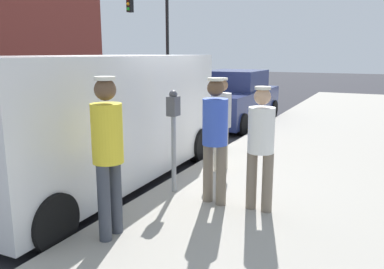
{
  "coord_description": "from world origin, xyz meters",
  "views": [
    {
      "loc": [
        4.05,
        -5.66,
        2.2
      ],
      "look_at": [
        1.65,
        -0.73,
        1.05
      ],
      "focal_mm": 36.72,
      "sensor_mm": 36.0,
      "label": 1
    }
  ],
  "objects_px": {
    "parking_meter_near": "(173,124)",
    "traffic_light_corner": "(153,26)",
    "pedestrian_in_gray": "(221,118)",
    "parked_van": "(95,118)",
    "pedestrian_in_blue": "(215,133)",
    "parked_sedan_ahead": "(233,100)",
    "pedestrian_in_yellow": "(108,147)",
    "pedestrian_in_white": "(261,141)"
  },
  "relations": [
    {
      "from": "parking_meter_near",
      "to": "traffic_light_corner",
      "type": "xyz_separation_m",
      "value": [
        -8.14,
        12.75,
        2.34
      ]
    },
    {
      "from": "traffic_light_corner",
      "to": "pedestrian_in_gray",
      "type": "bearing_deg",
      "value": -53.8
    },
    {
      "from": "parking_meter_near",
      "to": "parked_van",
      "type": "height_order",
      "value": "parked_van"
    },
    {
      "from": "parked_van",
      "to": "traffic_light_corner",
      "type": "height_order",
      "value": "traffic_light_corner"
    },
    {
      "from": "parked_van",
      "to": "pedestrian_in_blue",
      "type": "bearing_deg",
      "value": -5.8
    },
    {
      "from": "traffic_light_corner",
      "to": "parked_sedan_ahead",
      "type": "bearing_deg",
      "value": -42.4
    },
    {
      "from": "parked_sedan_ahead",
      "to": "parking_meter_near",
      "type": "bearing_deg",
      "value": -77.22
    },
    {
      "from": "pedestrian_in_gray",
      "to": "parked_van",
      "type": "height_order",
      "value": "parked_van"
    },
    {
      "from": "parking_meter_near",
      "to": "pedestrian_in_gray",
      "type": "distance_m",
      "value": 1.35
    },
    {
      "from": "pedestrian_in_gray",
      "to": "parked_sedan_ahead",
      "type": "relative_size",
      "value": 0.37
    },
    {
      "from": "pedestrian_in_blue",
      "to": "pedestrian_in_yellow",
      "type": "relative_size",
      "value": 0.96
    },
    {
      "from": "pedestrian_in_blue",
      "to": "traffic_light_corner",
      "type": "height_order",
      "value": "traffic_light_corner"
    },
    {
      "from": "pedestrian_in_gray",
      "to": "pedestrian_in_yellow",
      "type": "height_order",
      "value": "pedestrian_in_yellow"
    },
    {
      "from": "pedestrian_in_white",
      "to": "parked_sedan_ahead",
      "type": "bearing_deg",
      "value": 112.75
    },
    {
      "from": "parked_van",
      "to": "pedestrian_in_gray",
      "type": "bearing_deg",
      "value": 36.29
    },
    {
      "from": "parked_van",
      "to": "parked_sedan_ahead",
      "type": "height_order",
      "value": "parked_van"
    },
    {
      "from": "pedestrian_in_white",
      "to": "traffic_light_corner",
      "type": "distance_m",
      "value": 16.18
    },
    {
      "from": "pedestrian_in_gray",
      "to": "pedestrian_in_white",
      "type": "relative_size",
      "value": 1.0
    },
    {
      "from": "pedestrian_in_white",
      "to": "parked_van",
      "type": "height_order",
      "value": "parked_van"
    },
    {
      "from": "parking_meter_near",
      "to": "pedestrian_in_white",
      "type": "distance_m",
      "value": 1.36
    },
    {
      "from": "pedestrian_in_gray",
      "to": "traffic_light_corner",
      "type": "height_order",
      "value": "traffic_light_corner"
    },
    {
      "from": "parking_meter_near",
      "to": "pedestrian_in_blue",
      "type": "bearing_deg",
      "value": -12.31
    },
    {
      "from": "pedestrian_in_gray",
      "to": "traffic_light_corner",
      "type": "distance_m",
      "value": 14.36
    },
    {
      "from": "parking_meter_near",
      "to": "parked_sedan_ahead",
      "type": "bearing_deg",
      "value": 102.78
    },
    {
      "from": "parking_meter_near",
      "to": "parked_sedan_ahead",
      "type": "relative_size",
      "value": 0.35
    },
    {
      "from": "pedestrian_in_gray",
      "to": "pedestrian_in_yellow",
      "type": "distance_m",
      "value": 2.94
    },
    {
      "from": "pedestrian_in_blue",
      "to": "parked_sedan_ahead",
      "type": "xyz_separation_m",
      "value": [
        -2.24,
        6.86,
        -0.39
      ]
    },
    {
      "from": "pedestrian_in_blue",
      "to": "pedestrian_in_white",
      "type": "relative_size",
      "value": 1.06
    },
    {
      "from": "pedestrian_in_white",
      "to": "parked_sedan_ahead",
      "type": "relative_size",
      "value": 0.37
    },
    {
      "from": "pedestrian_in_blue",
      "to": "parked_sedan_ahead",
      "type": "distance_m",
      "value": 7.23
    },
    {
      "from": "pedestrian_in_white",
      "to": "pedestrian_in_blue",
      "type": "bearing_deg",
      "value": -177.37
    },
    {
      "from": "parking_meter_near",
      "to": "pedestrian_in_yellow",
      "type": "distance_m",
      "value": 1.61
    },
    {
      "from": "pedestrian_in_yellow",
      "to": "traffic_light_corner",
      "type": "bearing_deg",
      "value": 119.74
    },
    {
      "from": "traffic_light_corner",
      "to": "parked_van",
      "type": "bearing_deg",
      "value": -62.37
    },
    {
      "from": "parked_van",
      "to": "traffic_light_corner",
      "type": "xyz_separation_m",
      "value": [
        -6.64,
        12.68,
        2.36
      ]
    },
    {
      "from": "parking_meter_near",
      "to": "pedestrian_in_blue",
      "type": "distance_m",
      "value": 0.74
    },
    {
      "from": "pedestrian_in_blue",
      "to": "parked_van",
      "type": "distance_m",
      "value": 2.23
    },
    {
      "from": "parking_meter_near",
      "to": "parked_van",
      "type": "relative_size",
      "value": 0.29
    },
    {
      "from": "parked_van",
      "to": "pedestrian_in_yellow",
      "type": "bearing_deg",
      "value": -46.97
    },
    {
      "from": "parking_meter_near",
      "to": "parked_sedan_ahead",
      "type": "xyz_separation_m",
      "value": [
        -1.52,
        6.71,
        -0.43
      ]
    },
    {
      "from": "pedestrian_in_yellow",
      "to": "pedestrian_in_gray",
      "type": "bearing_deg",
      "value": 86.96
    },
    {
      "from": "pedestrian_in_blue",
      "to": "parking_meter_near",
      "type": "bearing_deg",
      "value": 167.69
    }
  ]
}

